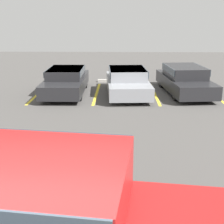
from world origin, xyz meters
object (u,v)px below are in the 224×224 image
at_px(parked_sedan_a, 66,80).
at_px(parked_sedan_c, 185,79).
at_px(parked_sedan_b, 127,81).
at_px(wheel_stop_curb, 113,81).

xyz_separation_m(parked_sedan_a, parked_sedan_c, (5.52, 0.22, 0.04)).
bearing_deg(parked_sedan_a, parked_sedan_b, 87.19).
height_order(parked_sedan_a, wheel_stop_curb, parked_sedan_a).
bearing_deg(parked_sedan_b, parked_sedan_a, -95.84).
bearing_deg(wheel_stop_curb, parked_sedan_a, -127.74).
bearing_deg(parked_sedan_c, wheel_stop_curb, -131.86).
height_order(parked_sedan_b, parked_sedan_c, parked_sedan_c).
bearing_deg(wheel_stop_curb, parked_sedan_c, -36.22).
height_order(parked_sedan_a, parked_sedan_c, parked_sedan_c).
height_order(parked_sedan_a, parked_sedan_b, parked_sedan_b).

